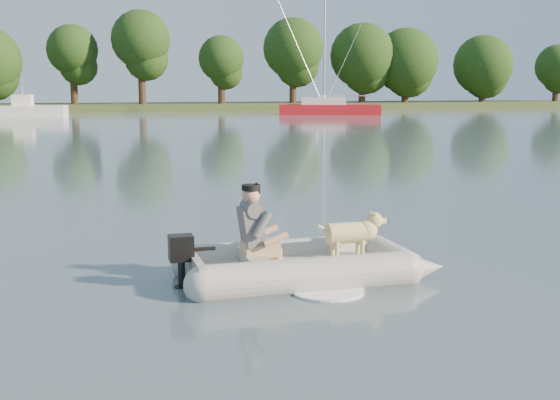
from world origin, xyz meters
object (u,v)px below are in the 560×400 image
object	(u,v)px
man	(253,223)
sailboat	(329,108)
dog	(348,237)
dinghy	(304,235)
motorboat	(26,102)

from	to	relation	value
man	sailboat	distance (m)	49.23
man	dog	xyz separation A→B (m)	(1.19, 0.00, -0.23)
dinghy	sailboat	distance (m)	49.05
man	motorboat	distance (m)	46.72
dinghy	dog	size ratio (longest dim) A/B	4.79
man	dog	world-z (taller)	man
dog	motorboat	bearing A→B (deg)	98.17
man	dog	size ratio (longest dim) A/B	1.16
dinghy	man	xyz separation A→B (m)	(-0.62, 0.04, 0.17)
dinghy	sailboat	xyz separation A→B (m)	(16.90, 46.05, -0.03)
dog	sailboat	xyz separation A→B (m)	(16.32, 46.00, 0.03)
motorboat	dog	bearing A→B (deg)	-72.17
motorboat	dinghy	bearing A→B (deg)	-72.87
dinghy	motorboat	distance (m)	46.84
man	sailboat	size ratio (longest dim) A/B	0.09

